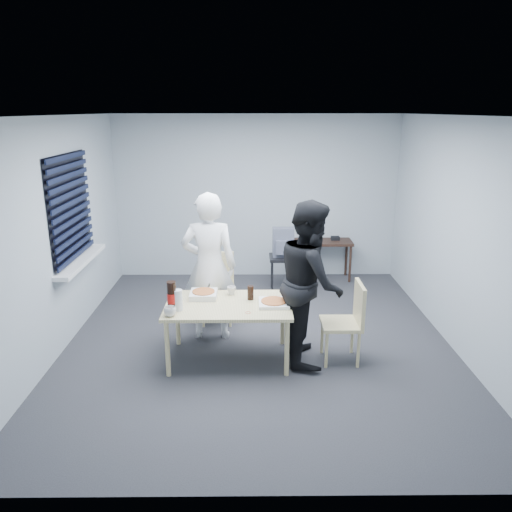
{
  "coord_description": "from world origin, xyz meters",
  "views": [
    {
      "loc": [
        -0.08,
        -5.44,
        2.66
      ],
      "look_at": [
        -0.03,
        0.1,
        1.03
      ],
      "focal_mm": 35.0,
      "sensor_mm": 36.0,
      "label": 1
    }
  ],
  "objects_px": {
    "stool": "(283,263)",
    "mug_a": "(170,311)",
    "soda_bottle": "(172,297)",
    "mug_b": "(231,291)",
    "dining_table": "(228,309)",
    "person_white": "(209,267)",
    "person_black": "(310,282)",
    "chair_far": "(217,282)",
    "backpack": "(283,243)",
    "side_table": "(322,246)",
    "chair_right": "(349,317)"
  },
  "relations": [
    {
      "from": "dining_table",
      "to": "person_white",
      "type": "bearing_deg",
      "value": 112.64
    },
    {
      "from": "chair_right",
      "to": "soda_bottle",
      "type": "distance_m",
      "value": 1.9
    },
    {
      "from": "stool",
      "to": "mug_a",
      "type": "bearing_deg",
      "value": -117.82
    },
    {
      "from": "chair_far",
      "to": "stool",
      "type": "relative_size",
      "value": 1.6
    },
    {
      "from": "person_white",
      "to": "backpack",
      "type": "xyz_separation_m",
      "value": [
        0.97,
        1.52,
        -0.12
      ]
    },
    {
      "from": "person_black",
      "to": "side_table",
      "type": "xyz_separation_m",
      "value": [
        0.5,
        2.68,
        -0.33
      ]
    },
    {
      "from": "mug_b",
      "to": "backpack",
      "type": "bearing_deg",
      "value": 69.19
    },
    {
      "from": "dining_table",
      "to": "side_table",
      "type": "height_order",
      "value": "dining_table"
    },
    {
      "from": "person_white",
      "to": "side_table",
      "type": "bearing_deg",
      "value": -127.38
    },
    {
      "from": "person_black",
      "to": "backpack",
      "type": "bearing_deg",
      "value": 4.46
    },
    {
      "from": "mug_a",
      "to": "person_white",
      "type": "bearing_deg",
      "value": 70.46
    },
    {
      "from": "side_table",
      "to": "soda_bottle",
      "type": "relative_size",
      "value": 3.04
    },
    {
      "from": "stool",
      "to": "soda_bottle",
      "type": "bearing_deg",
      "value": -119.31
    },
    {
      "from": "stool",
      "to": "chair_far",
      "type": "bearing_deg",
      "value": -131.91
    },
    {
      "from": "stool",
      "to": "mug_b",
      "type": "xyz_separation_m",
      "value": [
        -0.7,
        -1.85,
        0.25
      ]
    },
    {
      "from": "mug_b",
      "to": "soda_bottle",
      "type": "relative_size",
      "value": 0.32
    },
    {
      "from": "person_black",
      "to": "soda_bottle",
      "type": "relative_size",
      "value": 5.63
    },
    {
      "from": "stool",
      "to": "backpack",
      "type": "height_order",
      "value": "backpack"
    },
    {
      "from": "side_table",
      "to": "soda_bottle",
      "type": "height_order",
      "value": "soda_bottle"
    },
    {
      "from": "stool",
      "to": "soda_bottle",
      "type": "relative_size",
      "value": 1.77
    },
    {
      "from": "chair_right",
      "to": "side_table",
      "type": "height_order",
      "value": "chair_right"
    },
    {
      "from": "mug_a",
      "to": "person_black",
      "type": "bearing_deg",
      "value": 14.1
    },
    {
      "from": "chair_right",
      "to": "side_table",
      "type": "xyz_separation_m",
      "value": [
        0.08,
        2.76,
        0.05
      ]
    },
    {
      "from": "chair_right",
      "to": "mug_b",
      "type": "height_order",
      "value": "chair_right"
    },
    {
      "from": "chair_far",
      "to": "soda_bottle",
      "type": "xyz_separation_m",
      "value": [
        -0.38,
        -1.29,
        0.29
      ]
    },
    {
      "from": "chair_far",
      "to": "backpack",
      "type": "bearing_deg",
      "value": 47.72
    },
    {
      "from": "mug_a",
      "to": "side_table",
      "type": "bearing_deg",
      "value": 57.35
    },
    {
      "from": "person_black",
      "to": "soda_bottle",
      "type": "height_order",
      "value": "person_black"
    },
    {
      "from": "dining_table",
      "to": "mug_b",
      "type": "distance_m",
      "value": 0.3
    },
    {
      "from": "dining_table",
      "to": "side_table",
      "type": "distance_m",
      "value": 3.05
    },
    {
      "from": "mug_b",
      "to": "stool",
      "type": "bearing_deg",
      "value": 69.32
    },
    {
      "from": "backpack",
      "to": "mug_a",
      "type": "xyz_separation_m",
      "value": [
        -1.29,
        -2.44,
        -0.07
      ]
    },
    {
      "from": "person_white",
      "to": "stool",
      "type": "xyz_separation_m",
      "value": [
        0.97,
        1.53,
        -0.44
      ]
    },
    {
      "from": "dining_table",
      "to": "backpack",
      "type": "height_order",
      "value": "backpack"
    },
    {
      "from": "person_black",
      "to": "mug_b",
      "type": "bearing_deg",
      "value": 74.5
    },
    {
      "from": "stool",
      "to": "dining_table",
      "type": "bearing_deg",
      "value": -108.74
    },
    {
      "from": "person_white",
      "to": "stool",
      "type": "bearing_deg",
      "value": -122.26
    },
    {
      "from": "person_black",
      "to": "mug_a",
      "type": "height_order",
      "value": "person_black"
    },
    {
      "from": "side_table",
      "to": "stool",
      "type": "relative_size",
      "value": 1.72
    },
    {
      "from": "soda_bottle",
      "to": "dining_table",
      "type": "bearing_deg",
      "value": 17.41
    },
    {
      "from": "backpack",
      "to": "soda_bottle",
      "type": "bearing_deg",
      "value": -125.3
    },
    {
      "from": "chair_right",
      "to": "mug_a",
      "type": "relative_size",
      "value": 7.24
    },
    {
      "from": "side_table",
      "to": "stool",
      "type": "bearing_deg",
      "value": -137.83
    },
    {
      "from": "side_table",
      "to": "mug_b",
      "type": "distance_m",
      "value": 2.8
    },
    {
      "from": "dining_table",
      "to": "backpack",
      "type": "bearing_deg",
      "value": 71.16
    },
    {
      "from": "dining_table",
      "to": "stool",
      "type": "height_order",
      "value": "dining_table"
    },
    {
      "from": "dining_table",
      "to": "person_white",
      "type": "height_order",
      "value": "person_white"
    },
    {
      "from": "person_white",
      "to": "mug_b",
      "type": "xyz_separation_m",
      "value": [
        0.27,
        -0.31,
        -0.18
      ]
    },
    {
      "from": "chair_right",
      "to": "mug_a",
      "type": "height_order",
      "value": "chair_right"
    },
    {
      "from": "mug_b",
      "to": "soda_bottle",
      "type": "bearing_deg",
      "value": -142.53
    }
  ]
}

